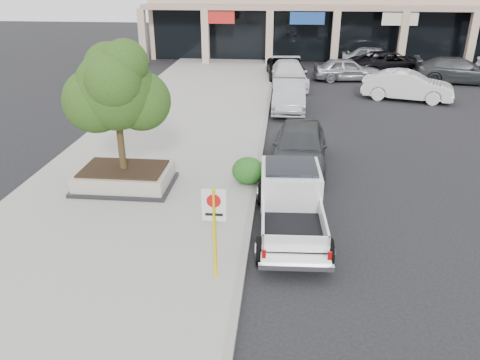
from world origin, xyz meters
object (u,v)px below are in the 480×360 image
lot_car_a (347,69)px  lot_car_b (407,86)px  lot_car_c (459,70)px  curb_car_a (300,146)px  planter_tree (121,90)px  lot_car_d (392,63)px  planter (125,177)px  curb_car_c (289,74)px  curb_car_d (286,68)px  no_parking_sign (214,222)px  pickup_truck (292,204)px  curb_car_b (289,95)px  lot_car_e (375,58)px

lot_car_a → lot_car_b: (2.85, -5.02, 0.06)m
lot_car_c → curb_car_a: bearing=153.1°
planter_tree → lot_car_b: (12.09, 13.34, -2.59)m
lot_car_b → planter_tree: bearing=152.8°
planter_tree → lot_car_a: size_ratio=0.89×
curb_car_a → lot_car_d: size_ratio=0.82×
planter_tree → lot_car_c: bearing=48.0°
planter → curb_car_c: curb_car_c is taller
curb_car_d → lot_car_d: lot_car_d is taller
curb_car_a → lot_car_c: (10.77, 15.83, -0.01)m
no_parking_sign → lot_car_c: bearing=61.0°
pickup_truck → curb_car_d: pickup_truck is taller
lot_car_a → planter: bearing=147.4°
planter_tree → curb_car_b: size_ratio=0.83×
lot_car_a → lot_car_e: (2.57, 4.57, 0.07)m
no_parking_sign → lot_car_b: (8.45, 18.27, -0.81)m
planter_tree → lot_car_d: 24.26m
planter → lot_car_a: 20.75m
pickup_truck → planter: bearing=156.3°
lot_car_a → lot_car_b: 5.77m
no_parking_sign → lot_car_e: bearing=73.7°
pickup_truck → lot_car_a: (3.82, 20.64, -0.05)m
planter_tree → curb_car_d: (5.11, 18.62, -2.69)m
lot_car_a → lot_car_b: bearing=-156.2°
planter_tree → curb_car_d: bearing=74.7°
no_parking_sign → lot_car_d: no_parking_sign is taller
no_parking_sign → lot_car_a: size_ratio=0.51×
planter → lot_car_e: size_ratio=0.66×
curb_car_a → lot_car_e: curb_car_a is taller
lot_car_c → lot_car_d: lot_car_d is taller
planter_tree → lot_car_c: (16.52, 18.35, -2.59)m
curb_car_d → planter_tree: bearing=-110.8°
planter → lot_car_e: (11.94, 23.08, 0.36)m
lot_car_b → curb_car_b: bearing=127.3°
pickup_truck → curb_car_d: 20.91m
planter → no_parking_sign: size_ratio=1.39×
curb_car_d → lot_car_b: (6.98, -5.28, 0.10)m
no_parking_sign → planter: bearing=128.3°
lot_car_b → pickup_truck: bearing=171.9°
no_parking_sign → curb_car_d: (1.47, 23.55, -0.91)m
curb_car_d → no_parking_sign: bearing=-99.0°
pickup_truck → lot_car_b: (6.67, 15.63, 0.01)m
lot_car_d → no_parking_sign: bearing=142.8°
curb_car_a → lot_car_d: curb_car_a is taller
curb_car_b → no_parking_sign: bearing=-95.9°
lot_car_b → lot_car_d: size_ratio=0.84×
curb_car_b → curb_car_d: 8.05m
curb_car_c → lot_car_c: (11.21, 2.25, 0.03)m
planter → curb_car_a: curb_car_a is taller
lot_car_a → no_parking_sign: bearing=160.7°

